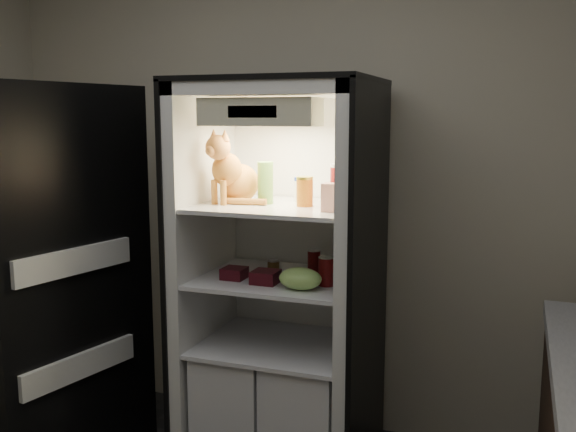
# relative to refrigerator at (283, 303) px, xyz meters

# --- Properties ---
(room_shell) EXTENTS (3.60, 3.60, 3.60)m
(room_shell) POSITION_rel_refrigerator_xyz_m (0.00, -1.38, 0.83)
(room_shell) COLOR white
(room_shell) RESTS_ON floor
(refrigerator) EXTENTS (0.90, 0.72, 1.88)m
(refrigerator) POSITION_rel_refrigerator_xyz_m (0.00, 0.00, 0.00)
(refrigerator) COLOR white
(refrigerator) RESTS_ON floor
(fridge_door) EXTENTS (0.25, 0.86, 1.85)m
(fridge_door) POSITION_rel_refrigerator_xyz_m (-0.85, -0.45, 0.12)
(fridge_door) COLOR black
(fridge_door) RESTS_ON floor
(tabby_cat) EXTENTS (0.30, 0.35, 0.36)m
(tabby_cat) POSITION_rel_refrigerator_xyz_m (-0.23, -0.07, 0.63)
(tabby_cat) COLOR #B36517
(tabby_cat) RESTS_ON refrigerator
(parmesan_shaker) EXTENTS (0.08, 0.08, 0.20)m
(parmesan_shaker) POSITION_rel_refrigerator_xyz_m (-0.07, -0.05, 0.60)
(parmesan_shaker) COLOR green
(parmesan_shaker) RESTS_ON refrigerator
(mayo_tub) EXTENTS (0.09, 0.09, 0.12)m
(mayo_tub) POSITION_rel_refrigerator_xyz_m (0.08, 0.07, 0.56)
(mayo_tub) COLOR white
(mayo_tub) RESTS_ON refrigerator
(salsa_jar) EXTENTS (0.08, 0.08, 0.14)m
(salsa_jar) POSITION_rel_refrigerator_xyz_m (0.14, -0.07, 0.57)
(salsa_jar) COLOR maroon
(salsa_jar) RESTS_ON refrigerator
(pepper_jar) EXTENTS (0.12, 0.12, 0.20)m
(pepper_jar) POSITION_rel_refrigerator_xyz_m (0.30, -0.02, 0.60)
(pepper_jar) COLOR maroon
(pepper_jar) RESTS_ON refrigerator
(cream_carton) EXTENTS (0.07, 0.07, 0.12)m
(cream_carton) POSITION_rel_refrigerator_xyz_m (0.30, -0.19, 0.56)
(cream_carton) COLOR white
(cream_carton) RESTS_ON refrigerator
(soda_can_a) EXTENTS (0.06, 0.06, 0.12)m
(soda_can_a) POSITION_rel_refrigerator_xyz_m (0.14, 0.07, 0.21)
(soda_can_a) COLOR black
(soda_can_a) RESTS_ON refrigerator
(soda_can_b) EXTENTS (0.06, 0.06, 0.11)m
(soda_can_b) POSITION_rel_refrigerator_xyz_m (0.28, -0.09, 0.21)
(soda_can_b) COLOR black
(soda_can_b) RESTS_ON refrigerator
(soda_can_c) EXTENTS (0.07, 0.07, 0.13)m
(soda_can_c) POSITION_rel_refrigerator_xyz_m (0.26, -0.14, 0.21)
(soda_can_c) COLOR black
(soda_can_c) RESTS_ON refrigerator
(condiment_jar) EXTENTS (0.06, 0.06, 0.08)m
(condiment_jar) POSITION_rel_refrigerator_xyz_m (-0.03, -0.05, 0.19)
(condiment_jar) COLOR #563A18
(condiment_jar) RESTS_ON refrigerator
(grape_bag) EXTENTS (0.20, 0.14, 0.10)m
(grape_bag) POSITION_rel_refrigerator_xyz_m (0.17, -0.24, 0.20)
(grape_bag) COLOR #93D463
(grape_bag) RESTS_ON refrigerator
(berry_box_left) EXTENTS (0.11, 0.11, 0.05)m
(berry_box_left) POSITION_rel_refrigerator_xyz_m (-0.18, -0.16, 0.18)
(berry_box_left) COLOR #460B11
(berry_box_left) RESTS_ON refrigerator
(berry_box_right) EXTENTS (0.12, 0.12, 0.06)m
(berry_box_right) POSITION_rel_refrigerator_xyz_m (-0.01, -0.19, 0.18)
(berry_box_right) COLOR #460B11
(berry_box_right) RESTS_ON refrigerator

